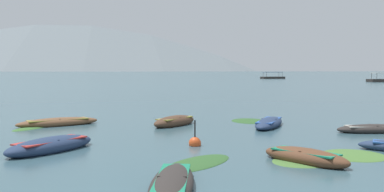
{
  "coord_description": "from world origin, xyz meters",
  "views": [
    {
      "loc": [
        -2.12,
        -5.07,
        3.05
      ],
      "look_at": [
        2.05,
        29.61,
        0.89
      ],
      "focal_mm": 39.38,
      "sensor_mm": 36.0,
      "label": 1
    }
  ],
  "objects": [
    {
      "name": "ground_plane",
      "position": [
        0.0,
        1500.0,
        0.0
      ],
      "size": [
        6000.0,
        6000.0,
        0.0
      ],
      "primitive_type": "plane",
      "color": "#385660"
    },
    {
      "name": "rowboat_0",
      "position": [
        -1.38,
        5.39,
        0.16
      ],
      "size": [
        1.78,
        4.52,
        0.52
      ],
      "color": "#2D2826",
      "rests_on": "ground"
    },
    {
      "name": "rowboat_1",
      "position": [
        -0.32,
        17.94,
        0.21
      ],
      "size": [
        3.07,
        3.31,
        0.68
      ],
      "color": "#4C3323",
      "rests_on": "ground"
    },
    {
      "name": "rowboat_3",
      "position": [
        -5.53,
        11.16,
        0.21
      ],
      "size": [
        3.46,
        3.84,
        0.67
      ],
      "color": "navy",
      "rests_on": "ground"
    },
    {
      "name": "rowboat_4",
      "position": [
        -6.7,
        18.62,
        0.17
      ],
      "size": [
        4.49,
        2.97,
        0.55
      ],
      "color": "brown",
      "rests_on": "ground"
    },
    {
      "name": "rowboat_6",
      "position": [
        9.16,
        14.19,
        0.16
      ],
      "size": [
        3.74,
        1.29,
        0.5
      ],
      "color": "#2D2826",
      "rests_on": "ground"
    },
    {
      "name": "rowboat_7",
      "position": [
        4.73,
        16.94,
        0.18
      ],
      "size": [
        3.11,
        4.42,
        0.56
      ],
      "color": "navy",
      "rests_on": "ground"
    },
    {
      "name": "rowboat_8",
      "position": [
        3.23,
        8.11,
        0.19
      ],
      "size": [
        2.69,
        3.12,
        0.6
      ],
      "color": "brown",
      "rests_on": "ground"
    },
    {
      "name": "ferry_1",
      "position": [
        43.65,
        138.19,
        0.45
      ],
      "size": [
        8.9,
        4.98,
        2.54
      ],
      "color": "#2D2826",
      "rests_on": "ground"
    },
    {
      "name": "mooring_buoy",
      "position": [
        -0.0,
        11.62,
        0.11
      ],
      "size": [
        0.5,
        0.5,
        1.19
      ],
      "color": "#DB4C1E",
      "rests_on": "ground"
    },
    {
      "name": "weed_patch_0",
      "position": [
        4.29,
        19.32,
        0.0
      ],
      "size": [
        2.24,
        2.75,
        0.14
      ],
      "primitive_type": "ellipsoid",
      "rotation": [
        0.0,
        0.0,
        1.61
      ],
      "color": "#2D5628",
      "rests_on": "ground"
    },
    {
      "name": "weed_patch_1",
      "position": [
        -0.29,
        8.45,
        0.0
      ],
      "size": [
        3.2,
        3.39,
        0.14
      ],
      "primitive_type": "ellipsoid",
      "rotation": [
        0.0,
        0.0,
        0.86
      ],
      "color": "#2D5628",
      "rests_on": "ground"
    },
    {
      "name": "weed_patch_2",
      "position": [
        3.66,
        8.5,
        0.0
      ],
      "size": [
        3.86,
        3.41,
        0.14
      ],
      "primitive_type": "ellipsoid",
      "rotation": [
        0.0,
        0.0,
        0.48
      ],
      "color": "#477033",
      "rests_on": "ground"
    },
    {
      "name": "weed_patch_3",
      "position": [
        -7.72,
        18.11,
        0.0
      ],
      "size": [
        2.46,
        3.58,
        0.14
      ],
      "primitive_type": "ellipsoid",
      "rotation": [
        0.0,
        0.0,
        1.12
      ],
      "color": "#38662D",
      "rests_on": "ground"
    },
    {
      "name": "weed_patch_6",
      "position": [
        5.4,
        9.02,
        0.0
      ],
      "size": [
        2.75,
        2.8,
        0.14
      ],
      "primitive_type": "ellipsoid",
      "rotation": [
        0.0,
        0.0,
        2.9
      ],
      "color": "#477033",
      "rests_on": "ground"
    }
  ]
}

